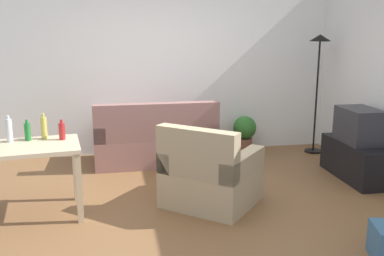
{
  "coord_description": "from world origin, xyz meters",
  "views": [
    {
      "loc": [
        -0.8,
        -4.48,
        1.93
      ],
      "look_at": [
        0.1,
        0.5,
        0.75
      ],
      "focal_mm": 41.01,
      "sensor_mm": 36.0,
      "label": 1
    }
  ],
  "objects": [
    {
      "name": "torchiere_lamp",
      "position": [
        2.25,
        1.7,
        1.41
      ],
      "size": [
        0.32,
        0.32,
        1.81
      ],
      "color": "black",
      "rests_on": "ground_plane"
    },
    {
      "name": "bottle_green",
      "position": [
        -1.7,
        0.19,
        0.86
      ],
      "size": [
        0.06,
        0.06,
        0.22
      ],
      "color": "#1E722D",
      "rests_on": "desk"
    },
    {
      "name": "tv",
      "position": [
        2.25,
        0.47,
        0.7
      ],
      "size": [
        0.41,
        0.6,
        0.44
      ],
      "rotation": [
        0.0,
        0.0,
        1.57
      ],
      "color": "#2D2D33",
      "rests_on": "tv_stand"
    },
    {
      "name": "bottle_clear",
      "position": [
        -1.87,
        0.17,
        0.88
      ],
      "size": [
        0.06,
        0.06,
        0.28
      ],
      "color": "silver",
      "rests_on": "desk"
    },
    {
      "name": "bottle_squat",
      "position": [
        -1.54,
        0.24,
        0.88
      ],
      "size": [
        0.06,
        0.06,
        0.27
      ],
      "color": "#BCB24C",
      "rests_on": "desk"
    },
    {
      "name": "armchair",
      "position": [
        0.19,
        -0.05,
        0.32
      ],
      "size": [
        1.23,
        1.22,
        0.92
      ],
      "rotation": [
        0.0,
        0.0,
        2.44
      ],
      "color": "tan",
      "rests_on": "ground_plane"
    },
    {
      "name": "potted_plant",
      "position": [
        1.18,
        1.9,
        0.33
      ],
      "size": [
        0.36,
        0.36,
        0.57
      ],
      "color": "brown",
      "rests_on": "ground_plane"
    },
    {
      "name": "bottle_red",
      "position": [
        -1.35,
        0.17,
        0.85
      ],
      "size": [
        0.07,
        0.07,
        0.22
      ],
      "color": "#AD2323",
      "rests_on": "desk"
    },
    {
      "name": "desk",
      "position": [
        -1.77,
        -0.01,
        0.65
      ],
      "size": [
        1.28,
        0.85,
        0.76
      ],
      "rotation": [
        0.0,
        0.0,
        0.13
      ],
      "color": "#C6B28E",
      "rests_on": "ground_plane"
    },
    {
      "name": "couch",
      "position": [
        -0.23,
        1.59,
        0.31
      ],
      "size": [
        1.7,
        0.84,
        0.92
      ],
      "rotation": [
        0.0,
        0.0,
        3.14
      ],
      "color": "#996B66",
      "rests_on": "ground_plane"
    },
    {
      "name": "tv_stand",
      "position": [
        2.25,
        0.47,
        0.24
      ],
      "size": [
        0.44,
        1.1,
        0.48
      ],
      "rotation": [
        0.0,
        0.0,
        1.57
      ],
      "color": "black",
      "rests_on": "ground_plane"
    },
    {
      "name": "ground_plane",
      "position": [
        0.0,
        0.0,
        -0.01
      ],
      "size": [
        5.2,
        4.4,
        0.02
      ],
      "primitive_type": "cube",
      "color": "brown"
    },
    {
      "name": "wall_rear",
      "position": [
        0.0,
        2.2,
        1.35
      ],
      "size": [
        5.2,
        0.1,
        2.7
      ],
      "primitive_type": "cube",
      "color": "white",
      "rests_on": "ground_plane"
    }
  ]
}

